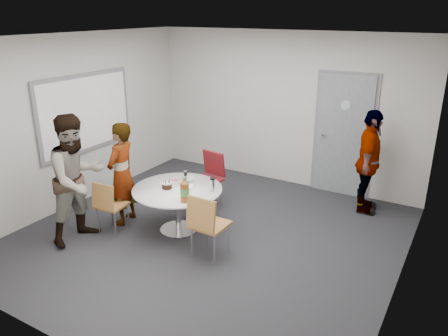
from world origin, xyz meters
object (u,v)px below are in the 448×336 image
Objects in this scene: person_left at (77,179)px; person_right at (368,162)px; table at (179,194)px; person_main at (122,174)px; door at (343,136)px; chair_near_right at (206,221)px; whiteboard at (86,113)px; chair_near_left at (108,203)px; chair_far at (210,174)px.

person_left reaches higher than person_right.
person_main reaches higher than table.
person_main is at bearing 117.90° from person_right.
chair_near_right is (-0.81, -3.01, -0.49)m from door.
door is at bearing 128.56° from person_main.
whiteboard is 4.52m from person_right.
chair_far is (0.72, 1.53, 0.08)m from chair_near_left.
person_left reaches higher than chair_near_right.
door is at bearing -128.59° from chair_far.
chair_far is 2.08m from person_left.
whiteboard is 1.24× the size of person_main.
chair_near_right is (1.57, 0.10, 0.07)m from chair_near_left.
person_right is at bearing 61.93° from chair_near_right.
whiteboard is 1.59m from person_left.
table is at bearing -8.32° from whiteboard.
chair_far reaches higher than chair_near_left.
door is at bearing 59.03° from table.
chair_near_left is 0.48m from person_main.
chair_near_left is 1.69m from chair_far.
table is 1.62× the size of chair_near_left.
person_left is at bearing 124.02° from person_right.
person_right is at bearing 116.56° from person_main.
door reaches higher than person_left.
person_left is at bearing 70.57° from chair_far.
table reaches higher than chair_far.
chair_near_left is 0.87× the size of chair_far.
chair_near_left is 0.51× the size of person_main.
whiteboard is 1.75m from chair_near_left.
person_left is at bearing -141.26° from table.
chair_far is (-1.66, -1.59, -0.48)m from door.
chair_far is (-0.85, 1.42, 0.01)m from chair_near_right.
door is at bearing 75.85° from chair_near_right.
chair_near_left is (1.18, -0.83, -0.98)m from whiteboard.
door is 3.96m from chair_near_left.
chair_near_right is 0.50× the size of person_left.
person_left is (-1.78, -0.40, 0.35)m from chair_near_right.
chair_far is at bearing 96.38° from table.
person_left is at bearing -22.33° from person_main.
door is 1.19× the size of person_left.
door is at bearing 32.66° from whiteboard.
whiteboard is at bearing 139.41° from chair_near_left.
chair_near_right is 0.58× the size of person_main.
whiteboard reaches higher than chair_near_right.
whiteboard is at bearing 27.70° from chair_far.
table is at bearing -44.82° from person_left.
whiteboard reaches higher than chair_near_left.
door is 3.04m from table.
door is 1.30× the size of person_right.
whiteboard is 2.22m from chair_far.
chair_far is 0.50× the size of person_left.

